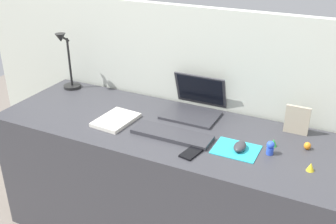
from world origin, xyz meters
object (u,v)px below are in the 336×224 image
(toy_figurine_yellow, at_px, (311,167))
(toy_figurine_orange, at_px, (307,146))
(cell_phone, at_px, (192,152))
(toy_figurine_blue, at_px, (270,148))
(keyboard, at_px, (172,134))
(laptop, at_px, (195,104))
(toy_figurine_green, at_px, (274,143))
(notebook_pad, at_px, (116,120))
(picture_frame, at_px, (297,120))
(desk_lamp, at_px, (67,63))
(mouse, at_px, (240,146))

(toy_figurine_yellow, relative_size, toy_figurine_orange, 1.06)
(cell_phone, xyz_separation_m, toy_figurine_blue, (0.33, 0.15, 0.03))
(keyboard, relative_size, toy_figurine_orange, 11.32)
(laptop, bearing_deg, toy_figurine_green, -20.26)
(laptop, relative_size, toy_figurine_orange, 8.28)
(notebook_pad, xyz_separation_m, picture_frame, (0.89, 0.29, 0.06))
(desk_lamp, xyz_separation_m, picture_frame, (1.41, 0.03, -0.10))
(keyboard, xyz_separation_m, toy_figurine_blue, (0.48, 0.05, 0.03))
(picture_frame, xyz_separation_m, toy_figurine_green, (-0.07, -0.18, -0.06))
(desk_lamp, distance_m, toy_figurine_orange, 1.50)
(keyboard, xyz_separation_m, picture_frame, (0.55, 0.30, 0.06))
(desk_lamp, height_order, toy_figurine_green, desk_lamp)
(toy_figurine_yellow, distance_m, toy_figurine_orange, 0.18)
(picture_frame, bearing_deg, toy_figurine_orange, -59.72)
(mouse, height_order, toy_figurine_yellow, same)
(keyboard, relative_size, notebook_pad, 1.71)
(cell_phone, xyz_separation_m, desk_lamp, (-1.01, 0.38, 0.17))
(keyboard, relative_size, cell_phone, 3.20)
(mouse, height_order, toy_figurine_green, same)
(toy_figurine_orange, height_order, toy_figurine_blue, toy_figurine_blue)
(keyboard, distance_m, notebook_pad, 0.34)
(toy_figurine_green, distance_m, toy_figurine_blue, 0.08)
(picture_frame, bearing_deg, notebook_pad, -161.91)
(laptop, height_order, picture_frame, laptop)
(toy_figurine_yellow, bearing_deg, toy_figurine_orange, 102.48)
(notebook_pad, distance_m, toy_figurine_yellow, 1.01)
(laptop, xyz_separation_m, toy_figurine_orange, (0.63, -0.14, -0.03))
(desk_lamp, xyz_separation_m, toy_figurine_orange, (1.49, -0.10, -0.16))
(cell_phone, distance_m, toy_figurine_green, 0.40)
(mouse, xyz_separation_m, toy_figurine_green, (0.13, 0.11, -0.00))
(cell_phone, relative_size, toy_figurine_orange, 3.53)
(laptop, relative_size, desk_lamp, 0.81)
(picture_frame, bearing_deg, laptop, 179.77)
(toy_figurine_yellow, bearing_deg, keyboard, 178.98)
(toy_figurine_orange, bearing_deg, picture_frame, 120.28)
(keyboard, xyz_separation_m, mouse, (0.35, 0.02, 0.01))
(toy_figurine_green, relative_size, toy_figurine_blue, 0.55)
(keyboard, height_order, notebook_pad, same)
(toy_figurine_green, height_order, toy_figurine_orange, same)
(picture_frame, bearing_deg, keyboard, -151.17)
(mouse, relative_size, toy_figurine_yellow, 2.49)
(toy_figurine_orange, bearing_deg, cell_phone, -150.02)
(cell_phone, distance_m, desk_lamp, 1.09)
(picture_frame, bearing_deg, toy_figurine_yellow, -69.35)
(keyboard, relative_size, picture_frame, 2.73)
(desk_lamp, distance_m, picture_frame, 1.41)
(keyboard, bearing_deg, toy_figurine_yellow, -1.02)
(toy_figurine_yellow, bearing_deg, toy_figurine_blue, 162.90)
(mouse, bearing_deg, picture_frame, 54.35)
(desk_lamp, height_order, toy_figurine_blue, desk_lamp)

